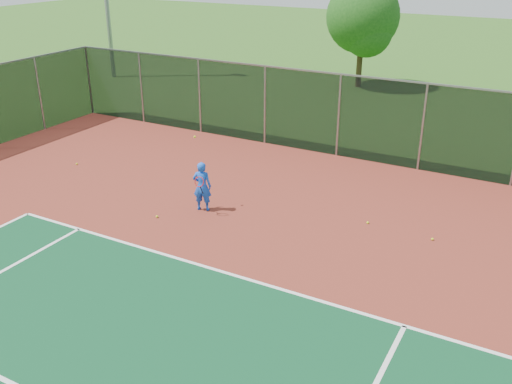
% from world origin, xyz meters
% --- Properties ---
extents(court_apron, '(30.00, 20.00, 0.02)m').
position_xyz_m(court_apron, '(0.00, 2.00, 0.01)').
color(court_apron, maroon).
rests_on(court_apron, ground).
extents(fence_back, '(30.00, 0.06, 3.03)m').
position_xyz_m(fence_back, '(0.00, 12.00, 1.56)').
color(fence_back, black).
rests_on(fence_back, court_apron).
extents(tennis_player, '(0.63, 0.67, 2.21)m').
position_xyz_m(tennis_player, '(-4.72, 5.69, 0.77)').
color(tennis_player, blue).
rests_on(tennis_player, court_apron).
extents(practice_ball_0, '(0.07, 0.07, 0.07)m').
position_xyz_m(practice_ball_0, '(-5.57, 4.61, 0.06)').
color(practice_ball_0, '#D4E71A').
rests_on(practice_ball_0, court_apron).
extents(practice_ball_2, '(0.07, 0.07, 0.07)m').
position_xyz_m(practice_ball_2, '(-10.69, 6.64, 0.06)').
color(practice_ball_2, '#D4E71A').
rests_on(practice_ball_2, court_apron).
extents(practice_ball_3, '(0.07, 0.07, 0.07)m').
position_xyz_m(practice_ball_3, '(-0.16, 7.13, 0.06)').
color(practice_ball_3, '#D4E71A').
rests_on(practice_ball_3, court_apron).
extents(practice_ball_4, '(0.07, 0.07, 0.07)m').
position_xyz_m(practice_ball_4, '(1.64, 7.01, 0.06)').
color(practice_ball_4, '#D4E71A').
rests_on(practice_ball_4, court_apron).
extents(tree_back_left, '(3.83, 3.83, 5.62)m').
position_xyz_m(tree_back_left, '(-5.93, 22.91, 3.53)').
color(tree_back_left, '#332412').
rests_on(tree_back_left, ground).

